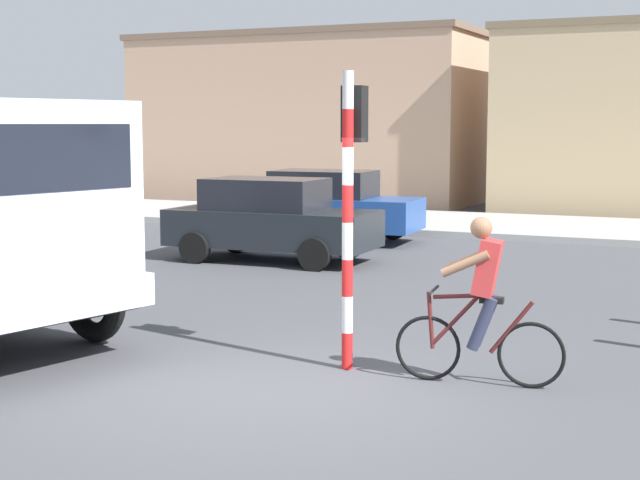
{
  "coord_description": "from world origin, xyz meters",
  "views": [
    {
      "loc": [
        4.01,
        -8.31,
        2.65
      ],
      "look_at": [
        -0.93,
        2.5,
        1.2
      ],
      "focal_mm": 53.75,
      "sensor_mm": 36.0,
      "label": 1
    }
  ],
  "objects_px": {
    "cyclist": "(481,301)",
    "car_white_mid": "(271,219)",
    "car_red_near": "(328,205)",
    "traffic_light_pole": "(351,178)"
  },
  "relations": [
    {
      "from": "cyclist",
      "to": "car_white_mid",
      "type": "xyz_separation_m",
      "value": [
        -6.02,
        6.95,
        -0.05
      ]
    },
    {
      "from": "cyclist",
      "to": "car_red_near",
      "type": "bearing_deg",
      "value": 121.47
    },
    {
      "from": "cyclist",
      "to": "car_red_near",
      "type": "relative_size",
      "value": 0.42
    },
    {
      "from": "cyclist",
      "to": "car_white_mid",
      "type": "height_order",
      "value": "cyclist"
    },
    {
      "from": "car_red_near",
      "to": "traffic_light_pole",
      "type": "bearing_deg",
      "value": -64.72
    },
    {
      "from": "car_white_mid",
      "to": "car_red_near",
      "type": "bearing_deg",
      "value": 94.4
    },
    {
      "from": "cyclist",
      "to": "car_red_near",
      "type": "height_order",
      "value": "cyclist"
    },
    {
      "from": "cyclist",
      "to": "car_white_mid",
      "type": "distance_m",
      "value": 9.2
    },
    {
      "from": "cyclist",
      "to": "traffic_light_pole",
      "type": "relative_size",
      "value": 0.54
    },
    {
      "from": "cyclist",
      "to": "traffic_light_pole",
      "type": "distance_m",
      "value": 1.91
    }
  ]
}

